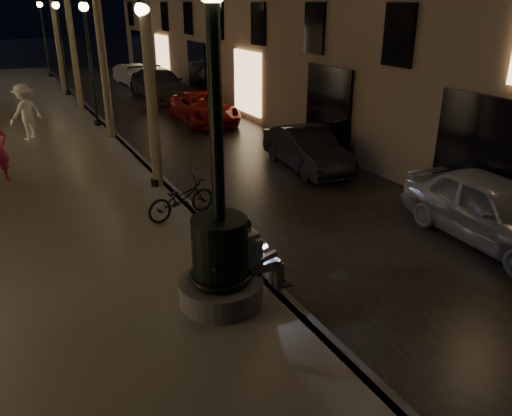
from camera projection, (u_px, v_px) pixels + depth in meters
ground at (112, 135)px, 19.49m from camera, size 120.00×120.00×0.00m
cobble_lane at (184, 126)px, 20.76m from camera, size 6.00×45.00×0.02m
curb_strip at (111, 132)px, 19.45m from camera, size 0.25×45.00×0.20m
fountain_lamppost at (220, 247)px, 7.93m from camera, size 1.40×1.40×5.21m
seated_man_laptop at (254, 254)px, 8.30m from camera, size 1.04×0.35×1.41m
lamp_curb_a at (147, 70)px, 12.38m from camera, size 0.36×0.36×4.81m
lamp_curb_b at (88, 47)px, 18.95m from camera, size 0.36×0.36×4.81m
lamp_curb_c at (60, 35)px, 25.51m from camera, size 0.36×0.36×4.81m
lamp_curb_d at (43, 28)px, 32.08m from camera, size 0.36×0.36×4.81m
car_front at (493, 210)px, 10.57m from camera, size 2.00×4.39×1.46m
car_second at (307, 149)px, 15.30m from camera, size 1.62×3.91×1.26m
car_third at (203, 108)px, 21.22m from camera, size 2.35×4.64×1.26m
car_rear at (160, 85)px, 26.23m from camera, size 2.30×5.37×1.54m
car_fifth at (133, 75)px, 30.82m from camera, size 1.70×3.91×1.25m
pedestrian_white at (26, 112)px, 17.75m from camera, size 1.46×1.32×1.96m
bicycle at (181, 199)px, 11.40m from camera, size 1.78×0.92×0.89m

